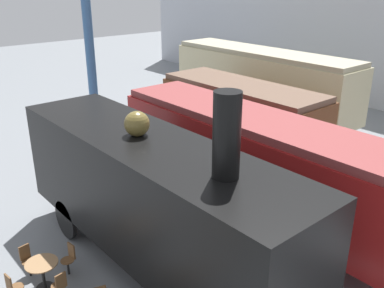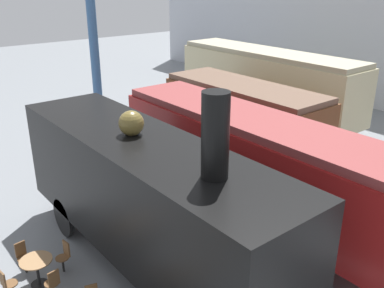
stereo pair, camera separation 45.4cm
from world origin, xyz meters
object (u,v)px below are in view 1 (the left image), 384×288
at_px(streamlined_locomotive, 277,167).
at_px(visitor_person, 74,171).
at_px(passenger_coach_wooden, 241,114).
at_px(passenger_coach_vintage, 262,80).
at_px(steam_locomotive, 151,194).
at_px(cafe_table_far, 42,269).

bearing_deg(streamlined_locomotive, visitor_person, -147.87).
xyz_separation_m(passenger_coach_wooden, visitor_person, (-1.28, -7.17, -0.95)).
bearing_deg(passenger_coach_vintage, streamlined_locomotive, -46.57).
height_order(passenger_coach_vintage, steam_locomotive, steam_locomotive).
bearing_deg(passenger_coach_vintage, cafe_table_far, -69.58).
relative_size(streamlined_locomotive, cafe_table_far, 15.76).
bearing_deg(passenger_coach_wooden, streamlined_locomotive, -35.87).
height_order(passenger_coach_vintage, streamlined_locomotive, passenger_coach_vintage).
distance_m(passenger_coach_vintage, streamlined_locomotive, 10.58).
distance_m(passenger_coach_wooden, visitor_person, 7.35).
height_order(streamlined_locomotive, visitor_person, streamlined_locomotive).
bearing_deg(cafe_table_far, steam_locomotive, 66.31).
distance_m(streamlined_locomotive, steam_locomotive, 4.15).
height_order(passenger_coach_wooden, steam_locomotive, steam_locomotive).
relative_size(passenger_coach_wooden, streamlined_locomotive, 0.59).
height_order(passenger_coach_wooden, streamlined_locomotive, streamlined_locomotive).
bearing_deg(visitor_person, steam_locomotive, -3.34).
height_order(steam_locomotive, visitor_person, steam_locomotive).
bearing_deg(visitor_person, passenger_coach_vintage, 96.36).
bearing_deg(passenger_coach_vintage, visitor_person, -83.64).
bearing_deg(streamlined_locomotive, cafe_table_far, -106.13).
xyz_separation_m(passenger_coach_wooden, cafe_table_far, (2.78, -10.08, -1.33)).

